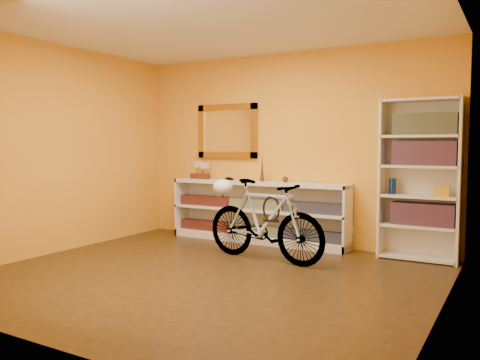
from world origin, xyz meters
The scene contains 24 objects.
floor centered at (0.00, 0.00, -0.01)m, with size 4.50×4.00×0.01m, color black.
ceiling centered at (0.00, 0.00, 2.60)m, with size 4.50×4.00×0.01m, color silver.
back_wall centered at (0.00, 2.00, 1.30)m, with size 4.50×0.01×2.60m, color orange.
left_wall centered at (-2.25, 0.00, 1.30)m, with size 0.01×4.00×2.60m, color orange.
right_wall centered at (2.25, 0.00, 1.30)m, with size 0.01×4.00×2.60m, color orange.
gilt_mirror centered at (-0.95, 1.97, 1.55)m, with size 0.98×0.06×0.78m, color #9A6E1C.
wall_socket centered at (0.90, 1.99, 0.25)m, with size 0.09×0.01×0.09m, color silver.
console_unit centered at (-0.37, 1.81, 0.42)m, with size 2.60×0.35×0.85m, color silver, non-canonical shape.
cd_row_lower centered at (-0.37, 1.79, 0.17)m, with size 2.50×0.13×0.14m, color black.
cd_row_upper centered at (-0.37, 1.79, 0.54)m, with size 2.50×0.13×0.14m, color navy.
model_ship centered at (-1.33, 1.81, 1.03)m, with size 0.30×0.11×0.36m, color #401E11, non-canonical shape.
toy_car centered at (-0.82, 1.81, 0.85)m, with size 0.00×0.00×0.00m, color black.
bronze_ornament centered at (-0.29, 1.81, 1.02)m, with size 0.06×0.06×0.34m, color #51301B.
decorative_orb centered at (0.05, 1.81, 0.89)m, with size 0.08×0.08×0.08m, color #51301B.
bookcase centered at (1.76, 1.84, 0.95)m, with size 0.90×0.30×1.90m, color silver, non-canonical shape.
book_row_a centered at (1.81, 1.84, 0.55)m, with size 0.70×0.22×0.26m, color maroon.
book_row_b centered at (1.81, 1.84, 1.25)m, with size 0.70×0.22×0.28m, color maroon.
book_row_c centered at (1.81, 1.84, 1.59)m, with size 0.70×0.22×0.25m, color #16444F.
travel_mug centered at (1.46, 1.82, 0.86)m, with size 0.08×0.08×0.19m, color navy.
red_tin centered at (1.56, 1.87, 1.56)m, with size 0.15×0.15×0.19m, color maroon.
yellow_bag centered at (2.01, 1.80, 0.83)m, with size 0.17×0.11×0.13m, color gold.
bicycle centered at (0.22, 0.89, 0.47)m, with size 1.61×0.42×0.95m, color silver.
helmet centered at (-0.40, 0.96, 0.84)m, with size 0.25×0.24×0.19m, color white.
u_lock centered at (0.31, 0.88, 0.62)m, with size 0.22×0.22×0.02m, color black.
Camera 1 is at (2.78, -4.11, 1.35)m, focal length 36.54 mm.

